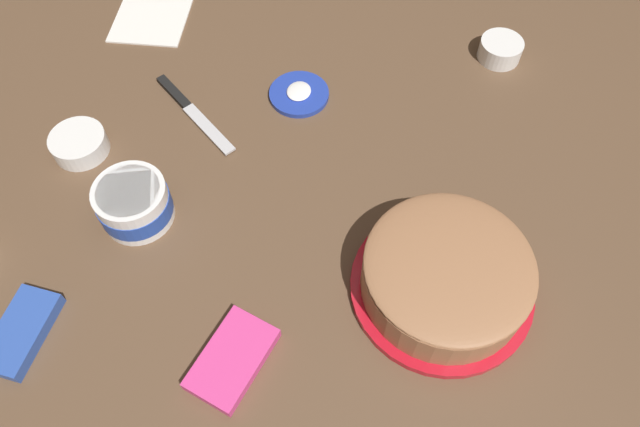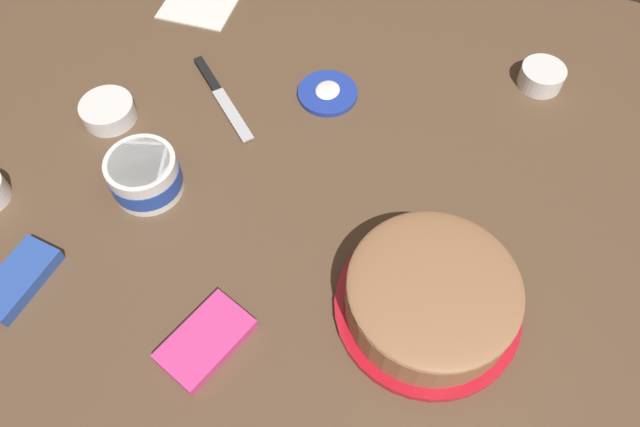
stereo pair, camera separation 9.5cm
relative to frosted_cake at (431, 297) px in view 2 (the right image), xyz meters
The scene contains 10 objects.
ground_plane 0.34m from the frosted_cake, 107.05° to the right, with size 1.54×1.54×0.00m, color brown.
frosted_cake is the anchor object (origin of this frame).
frosting_tub 0.51m from the frosted_cake, 90.41° to the right, with size 0.12×0.12×0.08m.
frosting_tub_lid 0.47m from the frosted_cake, 135.65° to the right, with size 0.11×0.11×0.02m.
spreading_knife 0.57m from the frosted_cake, 115.50° to the right, with size 0.15×0.20×0.01m.
sprinkle_bowl_rainbow 0.67m from the frosted_cake, 99.02° to the right, with size 0.10×0.10×0.04m.
sprinkle_bowl_pink 0.54m from the frosted_cake, behind, with size 0.08×0.08×0.04m.
candy_box_lower 0.33m from the frosted_cake, 54.89° to the right, with size 0.14×0.08×0.02m, color #E53D8E.
candy_box_upper 0.63m from the frosted_cake, 68.24° to the right, with size 0.13×0.07×0.02m, color #2D51B2.
paper_napkin 0.83m from the frosted_cake, 123.71° to the right, with size 0.15×0.15×0.01m, color white.
Camera 2 is at (0.49, 0.33, 0.84)m, focal length 33.34 mm.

